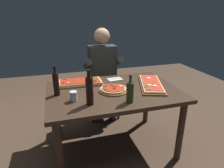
{
  "coord_description": "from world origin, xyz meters",
  "views": [
    {
      "loc": [
        -0.57,
        -1.83,
        1.53
      ],
      "look_at": [
        0.0,
        0.05,
        0.79
      ],
      "focal_mm": 30.72,
      "sensor_mm": 36.0,
      "label": 1
    }
  ],
  "objects_px": {
    "pizza_rectangular_left": "(151,84)",
    "wine_bottle_dark": "(130,92)",
    "diner_chair": "(102,84)",
    "vinegar_bottle_green": "(90,90)",
    "tumbler_near_camera": "(74,97)",
    "pizza_round_far": "(113,89)",
    "dining_table": "(113,98)",
    "oil_bottle_amber": "(56,84)",
    "seated_diner": "(103,70)",
    "pizza_rectangular_front": "(80,82)"
  },
  "relations": [
    {
      "from": "pizza_rectangular_left",
      "to": "tumbler_near_camera",
      "type": "bearing_deg",
      "value": -170.25
    },
    {
      "from": "pizza_rectangular_left",
      "to": "wine_bottle_dark",
      "type": "distance_m",
      "value": 0.52
    },
    {
      "from": "pizza_rectangular_left",
      "to": "pizza_round_far",
      "type": "xyz_separation_m",
      "value": [
        -0.46,
        -0.03,
        -0.0
      ]
    },
    {
      "from": "pizza_rectangular_front",
      "to": "diner_chair",
      "type": "distance_m",
      "value": 0.74
    },
    {
      "from": "tumbler_near_camera",
      "to": "diner_chair",
      "type": "height_order",
      "value": "diner_chair"
    },
    {
      "from": "oil_bottle_amber",
      "to": "diner_chair",
      "type": "distance_m",
      "value": 1.12
    },
    {
      "from": "pizza_rectangular_front",
      "to": "oil_bottle_amber",
      "type": "distance_m",
      "value": 0.39
    },
    {
      "from": "pizza_round_far",
      "to": "wine_bottle_dark",
      "type": "xyz_separation_m",
      "value": [
        0.07,
        -0.3,
        0.08
      ]
    },
    {
      "from": "pizza_round_far",
      "to": "vinegar_bottle_green",
      "type": "relative_size",
      "value": 0.92
    },
    {
      "from": "pizza_rectangular_front",
      "to": "pizza_round_far",
      "type": "height_order",
      "value": "same"
    },
    {
      "from": "diner_chair",
      "to": "pizza_round_far",
      "type": "bearing_deg",
      "value": -95.44
    },
    {
      "from": "dining_table",
      "to": "oil_bottle_amber",
      "type": "xyz_separation_m",
      "value": [
        -0.59,
        0.03,
        0.22
      ]
    },
    {
      "from": "pizza_rectangular_front",
      "to": "pizza_rectangular_left",
      "type": "relative_size",
      "value": 0.83
    },
    {
      "from": "dining_table",
      "to": "tumbler_near_camera",
      "type": "bearing_deg",
      "value": -160.85
    },
    {
      "from": "dining_table",
      "to": "wine_bottle_dark",
      "type": "height_order",
      "value": "wine_bottle_dark"
    },
    {
      "from": "oil_bottle_amber",
      "to": "pizza_round_far",
      "type": "bearing_deg",
      "value": -6.76
    },
    {
      "from": "pizza_rectangular_front",
      "to": "wine_bottle_dark",
      "type": "bearing_deg",
      "value": -58.85
    },
    {
      "from": "pizza_round_far",
      "to": "tumbler_near_camera",
      "type": "bearing_deg",
      "value": -164.52
    },
    {
      "from": "dining_table",
      "to": "pizza_round_far",
      "type": "distance_m",
      "value": 0.12
    },
    {
      "from": "pizza_round_far",
      "to": "oil_bottle_amber",
      "type": "relative_size",
      "value": 0.99
    },
    {
      "from": "pizza_rectangular_front",
      "to": "pizza_round_far",
      "type": "relative_size",
      "value": 1.76
    },
    {
      "from": "pizza_round_far",
      "to": "diner_chair",
      "type": "relative_size",
      "value": 0.35
    },
    {
      "from": "pizza_rectangular_front",
      "to": "pizza_rectangular_left",
      "type": "xyz_separation_m",
      "value": [
        0.77,
        -0.29,
        -0.0
      ]
    },
    {
      "from": "vinegar_bottle_green",
      "to": "seated_diner",
      "type": "distance_m",
      "value": 1.08
    },
    {
      "from": "diner_chair",
      "to": "tumbler_near_camera",
      "type": "bearing_deg",
      "value": -116.98
    },
    {
      "from": "pizza_round_far",
      "to": "diner_chair",
      "type": "bearing_deg",
      "value": 84.56
    },
    {
      "from": "oil_bottle_amber",
      "to": "seated_diner",
      "type": "xyz_separation_m",
      "value": [
        0.66,
        0.7,
        -0.12
      ]
    },
    {
      "from": "dining_table",
      "to": "vinegar_bottle_green",
      "type": "relative_size",
      "value": 4.23
    },
    {
      "from": "dining_table",
      "to": "tumbler_near_camera",
      "type": "xyz_separation_m",
      "value": [
        -0.44,
        -0.15,
        0.14
      ]
    },
    {
      "from": "pizza_rectangular_front",
      "to": "diner_chair",
      "type": "height_order",
      "value": "diner_chair"
    },
    {
      "from": "diner_chair",
      "to": "seated_diner",
      "type": "distance_m",
      "value": 0.28
    },
    {
      "from": "wine_bottle_dark",
      "to": "diner_chair",
      "type": "relative_size",
      "value": 0.3
    },
    {
      "from": "wine_bottle_dark",
      "to": "oil_bottle_amber",
      "type": "xyz_separation_m",
      "value": [
        -0.64,
        0.36,
        0.02
      ]
    },
    {
      "from": "wine_bottle_dark",
      "to": "tumbler_near_camera",
      "type": "relative_size",
      "value": 2.75
    },
    {
      "from": "pizza_round_far",
      "to": "dining_table",
      "type": "bearing_deg",
      "value": 72.21
    },
    {
      "from": "pizza_rectangular_front",
      "to": "wine_bottle_dark",
      "type": "height_order",
      "value": "wine_bottle_dark"
    },
    {
      "from": "pizza_rectangular_front",
      "to": "seated_diner",
      "type": "xyz_separation_m",
      "value": [
        0.39,
        0.45,
        -0.02
      ]
    },
    {
      "from": "pizza_round_far",
      "to": "tumbler_near_camera",
      "type": "xyz_separation_m",
      "value": [
        -0.43,
        -0.12,
        0.02
      ]
    },
    {
      "from": "dining_table",
      "to": "pizza_rectangular_left",
      "type": "distance_m",
      "value": 0.47
    },
    {
      "from": "pizza_rectangular_front",
      "to": "pizza_rectangular_left",
      "type": "bearing_deg",
      "value": -20.68
    },
    {
      "from": "pizza_rectangular_left",
      "to": "vinegar_bottle_green",
      "type": "height_order",
      "value": "vinegar_bottle_green"
    },
    {
      "from": "pizza_rectangular_front",
      "to": "seated_diner",
      "type": "relative_size",
      "value": 0.4
    },
    {
      "from": "diner_chair",
      "to": "vinegar_bottle_green",
      "type": "bearing_deg",
      "value": -108.6
    },
    {
      "from": "vinegar_bottle_green",
      "to": "seated_diner",
      "type": "xyz_separation_m",
      "value": [
        0.38,
        1.0,
        -0.14
      ]
    },
    {
      "from": "pizza_rectangular_left",
      "to": "diner_chair",
      "type": "distance_m",
      "value": 0.97
    },
    {
      "from": "pizza_rectangular_front",
      "to": "vinegar_bottle_green",
      "type": "relative_size",
      "value": 1.62
    },
    {
      "from": "seated_diner",
      "to": "pizza_round_far",
      "type": "bearing_deg",
      "value": -96.29
    },
    {
      "from": "pizza_rectangular_front",
      "to": "oil_bottle_amber",
      "type": "height_order",
      "value": "oil_bottle_amber"
    },
    {
      "from": "vinegar_bottle_green",
      "to": "tumbler_near_camera",
      "type": "height_order",
      "value": "vinegar_bottle_green"
    },
    {
      "from": "vinegar_bottle_green",
      "to": "wine_bottle_dark",
      "type": "bearing_deg",
      "value": -9.47
    }
  ]
}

